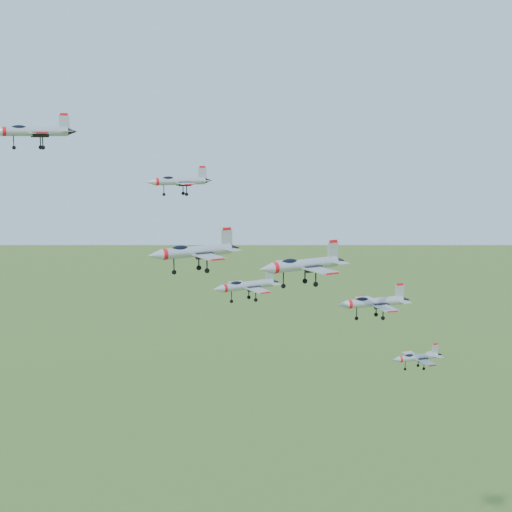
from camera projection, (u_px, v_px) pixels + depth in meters
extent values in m
cylinder|color=#A4A9B1|center=(35.00, 131.00, 109.95)|extent=(9.89, 3.16, 1.41)
cone|color=black|center=(72.00, 132.00, 112.27)|extent=(1.72, 1.46, 1.20)
ellipsoid|color=black|center=(19.00, 128.00, 108.88)|extent=(2.54, 1.43, 0.90)
cube|color=#A4A9B1|center=(40.00, 133.00, 107.35)|extent=(3.33, 5.16, 0.15)
cube|color=#A4A9B1|center=(34.00, 133.00, 112.82)|extent=(3.33, 5.16, 0.15)
cube|color=#A4A9B1|center=(64.00, 122.00, 111.54)|extent=(1.63, 0.42, 2.29)
cube|color=red|center=(64.00, 114.00, 111.34)|extent=(1.20, 0.37, 0.38)
cylinder|color=#A4A9B1|center=(180.00, 181.00, 106.62)|extent=(7.74, 2.11, 1.11)
cone|color=#A4A9B1|center=(150.00, 182.00, 104.94)|extent=(1.66, 1.30, 1.11)
cone|color=black|center=(208.00, 181.00, 108.24)|extent=(1.31, 1.09, 0.94)
ellipsoid|color=black|center=(168.00, 179.00, 105.87)|extent=(1.96, 1.04, 0.70)
cube|color=#A4A9B1|center=(186.00, 184.00, 104.54)|extent=(2.44, 3.97, 0.12)
cube|color=#A4A9B1|center=(177.00, 182.00, 108.90)|extent=(2.44, 3.97, 0.12)
cube|color=#A4A9B1|center=(202.00, 173.00, 107.71)|extent=(1.28, 0.27, 1.79)
cube|color=red|center=(202.00, 167.00, 107.56)|extent=(0.94, 0.24, 0.30)
cylinder|color=#A4A9B1|center=(197.00, 251.00, 84.00)|extent=(8.88, 3.77, 1.28)
cone|color=#A4A9B1|center=(155.00, 255.00, 81.31)|extent=(2.07, 1.74, 1.28)
cone|color=black|center=(235.00, 248.00, 86.60)|extent=(1.64, 1.44, 1.09)
ellipsoid|color=black|center=(180.00, 249.00, 82.83)|extent=(2.34, 1.50, 0.81)
cube|color=#A4A9B1|center=(209.00, 257.00, 81.80)|extent=(3.42, 4.81, 0.14)
cube|color=#A4A9B1|center=(188.00, 250.00, 86.49)|extent=(3.42, 4.81, 0.14)
cube|color=#A4A9B1|center=(227.00, 238.00, 85.83)|extent=(1.45, 0.54, 2.07)
cube|color=red|center=(227.00, 229.00, 85.65)|extent=(1.08, 0.44, 0.35)
cylinder|color=#A4A9B1|center=(248.00, 285.00, 111.91)|extent=(8.89, 3.75, 1.28)
cone|color=#A4A9B1|center=(218.00, 289.00, 109.23)|extent=(2.07, 1.73, 1.28)
cone|color=black|center=(276.00, 282.00, 114.50)|extent=(1.64, 1.44, 1.09)
ellipsoid|color=black|center=(236.00, 284.00, 110.74)|extent=(2.35, 1.50, 0.81)
cube|color=#A4A9B1|center=(258.00, 290.00, 109.71)|extent=(3.41, 4.81, 0.14)
cube|color=#A4A9B1|center=(240.00, 284.00, 114.40)|extent=(3.41, 4.81, 0.14)
cube|color=#A4A9B1|center=(270.00, 275.00, 113.73)|extent=(1.45, 0.53, 2.07)
cube|color=red|center=(270.00, 268.00, 113.55)|extent=(1.08, 0.44, 0.35)
cylinder|color=#A4A9B1|center=(305.00, 265.00, 93.80)|extent=(10.09, 4.32, 1.46)
cone|color=#A4A9B1|center=(266.00, 269.00, 90.71)|extent=(2.36, 1.98, 1.46)
cone|color=black|center=(340.00, 261.00, 96.77)|extent=(1.86, 1.64, 1.24)
ellipsoid|color=black|center=(289.00, 262.00, 92.45)|extent=(2.67, 1.72, 0.93)
cube|color=#A4A9B1|center=(320.00, 270.00, 91.30)|extent=(3.90, 5.48, 0.16)
cube|color=#A4A9B1|center=(293.00, 263.00, 96.62)|extent=(3.90, 5.48, 0.16)
cube|color=#A4A9B1|center=(333.00, 250.00, 95.89)|extent=(1.65, 0.62, 2.36)
cube|color=red|center=(333.00, 241.00, 95.69)|extent=(1.23, 0.51, 0.39)
cylinder|color=#A4A9B1|center=(375.00, 302.00, 108.46)|extent=(9.24, 1.92, 1.33)
cone|color=#A4A9B1|center=(342.00, 305.00, 106.79)|extent=(1.92, 1.44, 1.33)
cone|color=black|center=(406.00, 300.00, 110.07)|extent=(1.50, 1.22, 1.13)
ellipsoid|color=black|center=(362.00, 300.00, 107.70)|extent=(2.30, 1.10, 0.84)
cube|color=#A4A9B1|center=(385.00, 308.00, 105.89)|extent=(2.63, 4.63, 0.14)
cube|color=#A4A9B1|center=(368.00, 300.00, 111.24)|extent=(2.63, 4.63, 0.14)
cube|color=#A4A9B1|center=(400.00, 292.00, 109.51)|extent=(1.53, 0.22, 2.14)
cube|color=red|center=(400.00, 284.00, 109.32)|extent=(1.13, 0.22, 0.36)
cylinder|color=#A4A9B1|center=(418.00, 357.00, 128.02)|extent=(7.83, 1.82, 1.12)
cone|color=#A4A9B1|center=(395.00, 360.00, 126.50)|extent=(1.65, 1.26, 1.12)
cone|color=black|center=(439.00, 355.00, 129.49)|extent=(1.29, 1.06, 0.95)
ellipsoid|color=black|center=(409.00, 356.00, 127.33)|extent=(1.96, 0.97, 0.71)
cube|color=#A4A9B1|center=(426.00, 362.00, 125.87)|extent=(2.32, 3.96, 0.12)
cube|color=#A4A9B1|center=(412.00, 354.00, 130.36)|extent=(2.32, 3.96, 0.12)
cube|color=#A4A9B1|center=(435.00, 349.00, 128.99)|extent=(1.30, 0.22, 1.81)
cube|color=red|center=(435.00, 344.00, 128.83)|extent=(0.96, 0.21, 0.30)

